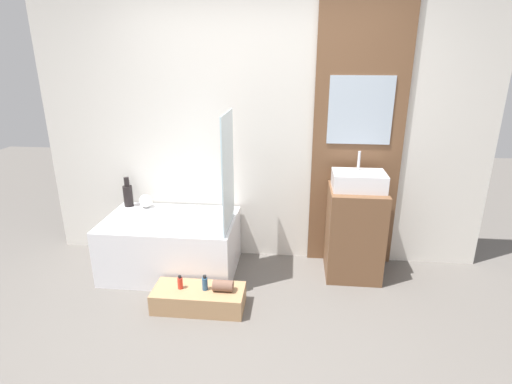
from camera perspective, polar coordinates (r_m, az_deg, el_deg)
The scene contains 13 objects.
ground_plane at distance 2.90m, azimuth -2.46°, elevation -23.29°, with size 12.00×12.00×0.00m, color #605B56.
wall_tiled_back at distance 3.76m, azimuth 0.71°, elevation 9.15°, with size 4.20×0.06×2.60m, color silver.
wall_wood_accent at distance 3.74m, azimuth 14.43°, elevation 8.66°, with size 0.81×0.04×2.60m.
bathtub at distance 3.84m, azimuth -11.95°, elevation -7.37°, with size 1.19×0.76×0.53m.
glass_shower_screen at distance 3.35m, azimuth -4.04°, elevation 2.90°, with size 0.01×0.53×0.99m, color silver.
wooden_step_bench at distance 3.37m, azimuth -8.16°, elevation -14.80°, with size 0.73×0.31×0.17m, color #A87F56.
vanity_cabinet at distance 3.75m, azimuth 13.85°, elevation -5.61°, with size 0.49×0.48×0.83m, color brown.
sink at distance 3.58m, azimuth 14.47°, elevation 1.57°, with size 0.45×0.31×0.32m.
vase_tall_dark at distance 4.12m, azimuth -17.82°, elevation -0.33°, with size 0.09×0.09×0.29m.
vase_round_light at distance 4.05m, azimuth -15.46°, elevation -1.26°, with size 0.13×0.13×0.13m, color silver.
bottle_soap_primary at distance 3.33m, azimuth -10.78°, elevation -12.60°, with size 0.04×0.04×0.11m.
bottle_soap_secondary at distance 3.28m, azimuth -7.32°, elevation -12.81°, with size 0.04×0.04×0.13m.
towel_roll at distance 3.26m, azimuth -4.73°, elevation -13.20°, with size 0.09×0.09×0.16m, color brown.
Camera 1 is at (0.33, -2.11, 1.95)m, focal length 28.00 mm.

